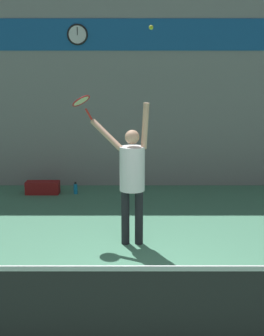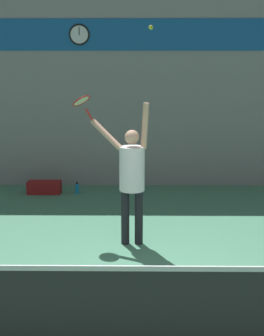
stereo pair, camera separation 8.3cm
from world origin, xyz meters
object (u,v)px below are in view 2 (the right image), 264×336
(tennis_ball, at_px, (151,27))
(scoreboard_clock, at_px, (79,35))
(equipment_bag, at_px, (44,187))
(tennis_player, at_px, (132,173))
(water_bottle, at_px, (77,188))
(tennis_racket, at_px, (82,102))

(tennis_ball, bearing_deg, scoreboard_clock, 111.26)
(scoreboard_clock, distance_m, equipment_bag, 3.49)
(tennis_player, xyz_separation_m, water_bottle, (-1.25, 2.99, -1.03))
(scoreboard_clock, relative_size, tennis_racket, 1.12)
(tennis_player, height_order, water_bottle, tennis_player)
(tennis_racket, bearing_deg, tennis_ball, -28.32)
(tennis_ball, xyz_separation_m, water_bottle, (-1.53, 3.10, -3.20))
(tennis_player, height_order, tennis_ball, tennis_ball)
(tennis_racket, bearing_deg, scoreboard_clock, 97.21)
(tennis_ball, relative_size, water_bottle, 0.24)
(scoreboard_clock, bearing_deg, water_bottle, -93.28)
(scoreboard_clock, bearing_deg, tennis_player, -71.95)
(water_bottle, bearing_deg, tennis_ball, -63.77)
(scoreboard_clock, xyz_separation_m, equipment_bag, (-0.77, -0.71, -3.33))
(tennis_player, relative_size, equipment_bag, 3.05)
(scoreboard_clock, relative_size, tennis_ball, 7.24)
(tennis_player, distance_m, tennis_racket, 1.41)
(tennis_player, bearing_deg, tennis_racket, 149.59)
(tennis_racket, xyz_separation_m, water_bottle, (-0.45, 2.52, -2.10))
(water_bottle, bearing_deg, equipment_bag, 179.23)
(tennis_player, height_order, equipment_bag, tennis_player)
(water_bottle, bearing_deg, tennis_player, -67.31)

